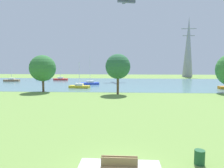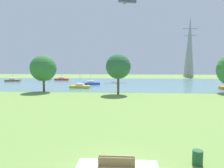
{
  "view_description": "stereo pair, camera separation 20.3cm",
  "coord_description": "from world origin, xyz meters",
  "px_view_note": "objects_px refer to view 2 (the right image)",
  "views": [
    {
      "loc": [
        0.24,
        -9.65,
        5.5
      ],
      "look_at": [
        -1.47,
        17.93,
        2.84
      ],
      "focal_mm": 32.85,
      "sensor_mm": 36.0,
      "label": 1
    },
    {
      "loc": [
        0.44,
        -9.63,
        5.5
      ],
      "look_at": [
        -1.47,
        17.93,
        2.84
      ],
      "focal_mm": 32.85,
      "sensor_mm": 36.0,
      "label": 2
    }
  ],
  "objects_px": {
    "sailboat_gray": "(44,78)",
    "electricity_pylon": "(189,47)",
    "sailboat_red": "(62,79)",
    "light_aircraft": "(127,1)",
    "sailboat_brown": "(13,80)",
    "tree_east_near": "(43,68)",
    "litter_bin": "(198,158)",
    "sailboat_blue": "(91,83)",
    "sailboat_yellow": "(80,86)",
    "tree_mid_shore": "(118,67)",
    "bench_facing_water": "(117,164)"
  },
  "relations": [
    {
      "from": "litter_bin",
      "to": "light_aircraft",
      "type": "relative_size",
      "value": 0.1
    },
    {
      "from": "bench_facing_water",
      "to": "litter_bin",
      "type": "relative_size",
      "value": 2.25
    },
    {
      "from": "sailboat_yellow",
      "to": "sailboat_brown",
      "type": "xyz_separation_m",
      "value": [
        -25.94,
        17.08,
        -0.01
      ]
    },
    {
      "from": "electricity_pylon",
      "to": "sailboat_blue",
      "type": "bearing_deg",
      "value": -134.22
    },
    {
      "from": "tree_mid_shore",
      "to": "litter_bin",
      "type": "bearing_deg",
      "value": -78.44
    },
    {
      "from": "sailboat_gray",
      "to": "light_aircraft",
      "type": "height_order",
      "value": "light_aircraft"
    },
    {
      "from": "sailboat_brown",
      "to": "tree_east_near",
      "type": "relative_size",
      "value": 0.72
    },
    {
      "from": "sailboat_yellow",
      "to": "light_aircraft",
      "type": "xyz_separation_m",
      "value": [
        10.88,
        28.51,
        27.48
      ]
    },
    {
      "from": "sailboat_yellow",
      "to": "tree_mid_shore",
      "type": "xyz_separation_m",
      "value": [
        9.21,
        -9.11,
        4.64
      ]
    },
    {
      "from": "bench_facing_water",
      "to": "sailboat_red",
      "type": "distance_m",
      "value": 63.38
    },
    {
      "from": "sailboat_red",
      "to": "sailboat_yellow",
      "type": "bearing_deg",
      "value": -62.91
    },
    {
      "from": "sailboat_brown",
      "to": "sailboat_red",
      "type": "bearing_deg",
      "value": 21.84
    },
    {
      "from": "litter_bin",
      "to": "sailboat_blue",
      "type": "distance_m",
      "value": 45.62
    },
    {
      "from": "tree_east_near",
      "to": "tree_mid_shore",
      "type": "bearing_deg",
      "value": -9.09
    },
    {
      "from": "litter_bin",
      "to": "sailboat_blue",
      "type": "height_order",
      "value": "sailboat_blue"
    },
    {
      "from": "sailboat_red",
      "to": "light_aircraft",
      "type": "xyz_separation_m",
      "value": [
        22.54,
        5.71,
        27.48
      ]
    },
    {
      "from": "electricity_pylon",
      "to": "light_aircraft",
      "type": "relative_size",
      "value": 3.12
    },
    {
      "from": "tree_east_near",
      "to": "electricity_pylon",
      "type": "distance_m",
      "value": 69.44
    },
    {
      "from": "litter_bin",
      "to": "tree_east_near",
      "type": "relative_size",
      "value": 0.11
    },
    {
      "from": "sailboat_yellow",
      "to": "litter_bin",
      "type": "bearing_deg",
      "value": -67.62
    },
    {
      "from": "sailboat_brown",
      "to": "sailboat_blue",
      "type": "bearing_deg",
      "value": -18.36
    },
    {
      "from": "bench_facing_water",
      "to": "sailboat_brown",
      "type": "height_order",
      "value": "sailboat_brown"
    },
    {
      "from": "sailboat_gray",
      "to": "sailboat_blue",
      "type": "distance_m",
      "value": 25.82
    },
    {
      "from": "sailboat_yellow",
      "to": "sailboat_gray",
      "type": "bearing_deg",
      "value": 126.94
    },
    {
      "from": "litter_bin",
      "to": "tree_east_near",
      "type": "bearing_deg",
      "value": 125.4
    },
    {
      "from": "light_aircraft",
      "to": "sailboat_red",
      "type": "bearing_deg",
      "value": -165.78
    },
    {
      "from": "sailboat_yellow",
      "to": "electricity_pylon",
      "type": "bearing_deg",
      "value": 50.41
    },
    {
      "from": "bench_facing_water",
      "to": "light_aircraft",
      "type": "distance_m",
      "value": 70.75
    },
    {
      "from": "sailboat_red",
      "to": "light_aircraft",
      "type": "distance_m",
      "value": 36.0
    },
    {
      "from": "electricity_pylon",
      "to": "sailboat_red",
      "type": "bearing_deg",
      "value": -154.82
    },
    {
      "from": "bench_facing_water",
      "to": "litter_bin",
      "type": "xyz_separation_m",
      "value": [
        4.39,
        1.2,
        -0.07
      ]
    },
    {
      "from": "sailboat_gray",
      "to": "tree_east_near",
      "type": "xyz_separation_m",
      "value": [
        12.76,
        -31.44,
        4.26
      ]
    },
    {
      "from": "sailboat_gray",
      "to": "electricity_pylon",
      "type": "distance_m",
      "value": 62.11
    },
    {
      "from": "sailboat_gray",
      "to": "litter_bin",
      "type": "bearing_deg",
      "value": -61.12
    },
    {
      "from": "sailboat_brown",
      "to": "tree_mid_shore",
      "type": "height_order",
      "value": "tree_mid_shore"
    },
    {
      "from": "sailboat_blue",
      "to": "light_aircraft",
      "type": "relative_size",
      "value": 0.95
    },
    {
      "from": "sailboat_red",
      "to": "light_aircraft",
      "type": "height_order",
      "value": "light_aircraft"
    },
    {
      "from": "bench_facing_water",
      "to": "sailboat_gray",
      "type": "xyz_separation_m",
      "value": [
        -28.83,
        61.43,
        -0.0
      ]
    },
    {
      "from": "tree_east_near",
      "to": "sailboat_gray",
      "type": "bearing_deg",
      "value": 112.09
    },
    {
      "from": "sailboat_gray",
      "to": "light_aircraft",
      "type": "distance_m",
      "value": 40.48
    },
    {
      "from": "sailboat_brown",
      "to": "sailboat_gray",
      "type": "bearing_deg",
      "value": 46.31
    },
    {
      "from": "sailboat_blue",
      "to": "light_aircraft",
      "type": "bearing_deg",
      "value": 64.45
    },
    {
      "from": "tree_mid_shore",
      "to": "electricity_pylon",
      "type": "height_order",
      "value": "electricity_pylon"
    },
    {
      "from": "light_aircraft",
      "to": "sailboat_gray",
      "type": "bearing_deg",
      "value": -172.72
    },
    {
      "from": "litter_bin",
      "to": "sailboat_gray",
      "type": "xyz_separation_m",
      "value": [
        -33.22,
        60.23,
        0.07
      ]
    },
    {
      "from": "sailboat_gray",
      "to": "sailboat_blue",
      "type": "relative_size",
      "value": 0.9
    },
    {
      "from": "tree_east_near",
      "to": "sailboat_yellow",
      "type": "bearing_deg",
      "value": 48.87
    },
    {
      "from": "sailboat_red",
      "to": "sailboat_yellow",
      "type": "height_order",
      "value": "sailboat_red"
    },
    {
      "from": "sailboat_brown",
      "to": "tree_mid_shore",
      "type": "relative_size",
      "value": 0.71
    },
    {
      "from": "sailboat_gray",
      "to": "sailboat_yellow",
      "type": "distance_m",
      "value": 30.96
    }
  ]
}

